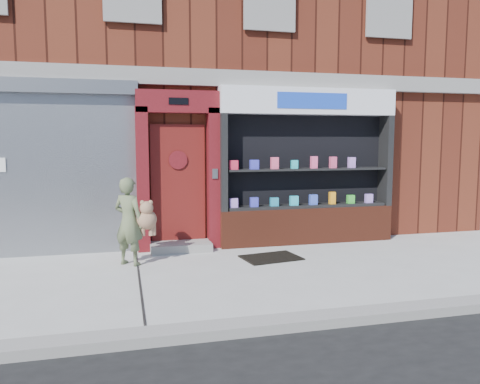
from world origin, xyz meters
name	(u,v)px	position (x,y,z in m)	size (l,w,h in m)	color
ground	(244,273)	(0.00, 0.00, 0.00)	(80.00, 80.00, 0.00)	#9E9E99
curb	(294,323)	(0.00, -2.15, 0.06)	(60.00, 0.30, 0.12)	gray
building	(187,65)	(0.00, 5.99, 4.00)	(12.00, 8.16, 8.00)	#4C1B11
shutter_bay	(47,157)	(-3.00, 1.93, 1.72)	(3.10, 0.30, 3.04)	gray
red_door_bay	(179,171)	(-0.75, 1.86, 1.46)	(1.52, 0.58, 2.90)	#4D0D12
pharmacy_bay	(307,173)	(1.75, 1.81, 1.37)	(3.50, 0.41, 3.00)	maroon
woman	(132,221)	(-1.62, 0.92, 0.72)	(0.76, 0.58, 1.43)	#5A6542
doormat	(271,258)	(0.68, 0.76, 0.01)	(0.96, 0.67, 0.02)	black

